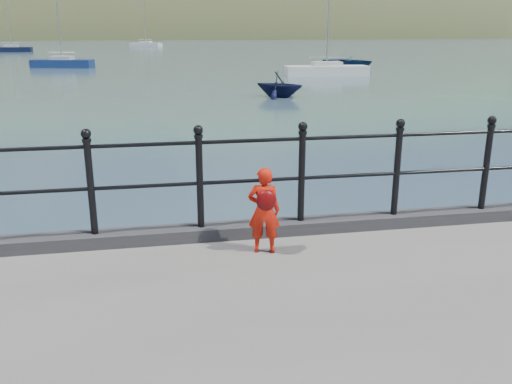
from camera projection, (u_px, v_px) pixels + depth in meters
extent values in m
plane|color=#2D4251|center=(250.00, 304.00, 6.91)|extent=(600.00, 600.00, 0.00)
cube|color=#28282B|center=(252.00, 229.00, 6.46)|extent=(60.00, 0.30, 0.15)
cylinder|color=black|center=(252.00, 181.00, 6.28)|extent=(18.00, 0.04, 0.04)
cylinder|color=black|center=(251.00, 141.00, 6.14)|extent=(18.00, 0.04, 0.04)
cylinder|color=black|center=(91.00, 189.00, 5.96)|extent=(0.08, 0.08, 1.05)
sphere|color=black|center=(86.00, 134.00, 5.78)|extent=(0.11, 0.11, 0.11)
cylinder|color=black|center=(200.00, 183.00, 6.17)|extent=(0.08, 0.08, 1.05)
sphere|color=black|center=(198.00, 130.00, 6.00)|extent=(0.11, 0.11, 0.11)
cylinder|color=black|center=(302.00, 178.00, 6.39)|extent=(0.08, 0.08, 1.05)
sphere|color=black|center=(303.00, 127.00, 6.21)|extent=(0.11, 0.11, 0.11)
cylinder|color=black|center=(397.00, 173.00, 6.60)|extent=(0.08, 0.08, 1.05)
sphere|color=black|center=(401.00, 123.00, 6.42)|extent=(0.11, 0.11, 0.11)
cylinder|color=black|center=(486.00, 169.00, 6.81)|extent=(0.08, 0.08, 1.05)
sphere|color=black|center=(492.00, 120.00, 6.63)|extent=(0.11, 0.11, 0.11)
ellipsoid|color=#333A21|center=(211.00, 81.00, 198.27)|extent=(400.00, 100.00, 88.00)
ellipsoid|color=#387026|center=(280.00, 93.00, 265.21)|extent=(600.00, 180.00, 156.00)
cube|color=silver|center=(40.00, 29.00, 170.03)|extent=(9.00, 6.00, 6.00)
cube|color=#4C4744|center=(39.00, 15.00, 168.86)|extent=(9.50, 6.50, 2.00)
cube|color=silver|center=(115.00, 29.00, 174.09)|extent=(9.00, 6.00, 6.00)
cube|color=#4C4744|center=(114.00, 16.00, 172.93)|extent=(9.50, 6.50, 2.00)
cube|color=silver|center=(208.00, 29.00, 179.39)|extent=(9.00, 6.00, 6.00)
cube|color=#4C4744|center=(208.00, 16.00, 178.23)|extent=(9.50, 6.50, 2.00)
cube|color=silver|center=(287.00, 29.00, 184.16)|extent=(9.00, 6.00, 6.00)
cube|color=#4C4744|center=(288.00, 16.00, 183.00)|extent=(9.50, 6.50, 2.00)
imported|color=red|center=(264.00, 210.00, 5.86)|extent=(0.39, 0.30, 0.96)
ellipsoid|color=#BB0708|center=(266.00, 200.00, 5.69)|extent=(0.22, 0.11, 0.23)
imported|color=navy|center=(348.00, 61.00, 48.10)|extent=(5.57, 5.72, 0.97)
imported|color=#0E1333|center=(279.00, 84.00, 27.14)|extent=(3.22, 3.16, 1.29)
cube|color=navy|center=(63.00, 65.00, 47.25)|extent=(5.46, 2.85, 0.90)
cube|color=beige|center=(62.00, 59.00, 47.10)|extent=(2.05, 1.56, 0.50)
cylinder|color=#A5A5A8|center=(58.00, 19.00, 46.13)|extent=(0.10, 0.10, 6.77)
cylinder|color=#A5A5A8|center=(61.00, 52.00, 46.94)|extent=(2.29, 0.61, 0.06)
cube|color=black|center=(12.00, 50.00, 77.25)|extent=(5.43, 1.75, 0.90)
cube|color=beige|center=(11.00, 47.00, 77.10)|extent=(1.91, 1.20, 0.50)
cylinder|color=#A5A5A8|center=(8.00, 22.00, 76.12)|extent=(0.10, 0.10, 6.88)
cylinder|color=#A5A5A8|center=(11.00, 43.00, 76.94)|extent=(2.43, 0.10, 0.06)
cube|color=silver|center=(146.00, 45.00, 98.35)|extent=(5.96, 4.28, 0.90)
cube|color=beige|center=(146.00, 43.00, 98.20)|extent=(2.38, 2.04, 0.50)
cylinder|color=#A5A5A8|center=(144.00, 20.00, 97.09)|extent=(0.10, 0.10, 7.77)
cylinder|color=#A5A5A8|center=(146.00, 39.00, 98.04)|extent=(2.34, 1.29, 0.06)
cube|color=silver|center=(326.00, 72.00, 39.62)|extent=(6.12, 1.95, 0.90)
cube|color=beige|center=(327.00, 65.00, 39.48)|extent=(2.17, 1.27, 0.50)
cylinder|color=#A5A5A8|center=(329.00, 12.00, 38.41)|extent=(0.10, 0.10, 7.45)
cylinder|color=#A5A5A8|center=(327.00, 57.00, 39.32)|extent=(2.72, 0.18, 0.06)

